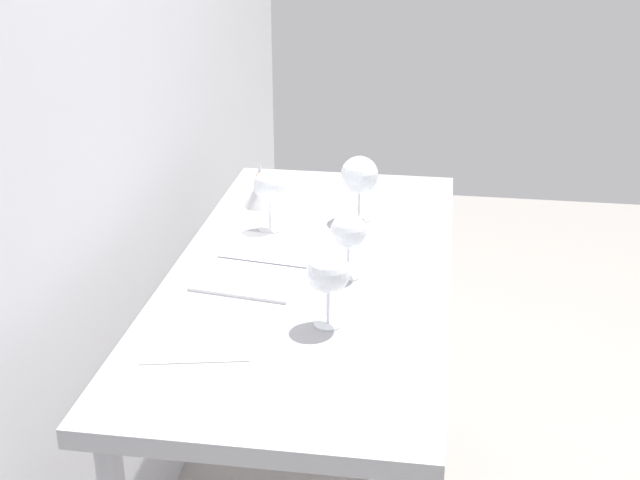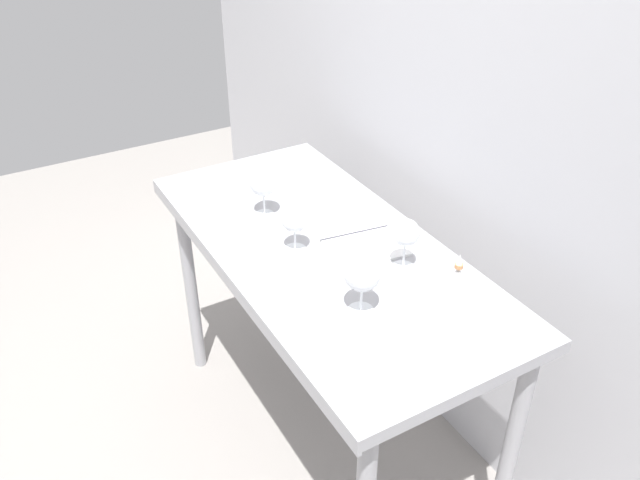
{
  "view_description": "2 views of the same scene",
  "coord_description": "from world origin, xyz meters",
  "px_view_note": "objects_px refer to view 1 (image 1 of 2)",
  "views": [
    {
      "loc": [
        -1.85,
        -0.3,
        1.78
      ],
      "look_at": [
        0.02,
        -0.02,
        0.96
      ],
      "focal_mm": 49.01,
      "sensor_mm": 36.0,
      "label": 1
    },
    {
      "loc": [
        1.49,
        -0.88,
        2.03
      ],
      "look_at": [
        0.01,
        -0.03,
        0.94
      ],
      "focal_mm": 37.05,
      "sensor_mm": 36.0,
      "label": 2
    }
  ],
  "objects_px": {
    "decanter_funnel": "(261,191)",
    "open_notebook": "(263,264)",
    "tasting_sheet_upper": "(197,344)",
    "wine_glass_far_right": "(270,187)",
    "wine_glass_near_center": "(348,233)",
    "wine_glass_near_left": "(328,274)",
    "wine_glass_near_right": "(359,176)"
  },
  "relations": [
    {
      "from": "decanter_funnel",
      "to": "open_notebook",
      "type": "bearing_deg",
      "value": -167.25
    },
    {
      "from": "open_notebook",
      "to": "tasting_sheet_upper",
      "type": "height_order",
      "value": "open_notebook"
    },
    {
      "from": "wine_glass_far_right",
      "to": "wine_glass_near_center",
      "type": "height_order",
      "value": "wine_glass_far_right"
    },
    {
      "from": "wine_glass_near_center",
      "to": "wine_glass_far_right",
      "type": "bearing_deg",
      "value": 43.6
    },
    {
      "from": "wine_glass_near_left",
      "to": "wine_glass_near_center",
      "type": "xyz_separation_m",
      "value": [
        0.24,
        -0.01,
        -0.01
      ]
    },
    {
      "from": "wine_glass_near_left",
      "to": "wine_glass_near_right",
      "type": "bearing_deg",
      "value": 0.02
    },
    {
      "from": "wine_glass_far_right",
      "to": "tasting_sheet_upper",
      "type": "relative_size",
      "value": 0.77
    },
    {
      "from": "wine_glass_far_right",
      "to": "tasting_sheet_upper",
      "type": "distance_m",
      "value": 0.62
    },
    {
      "from": "wine_glass_near_center",
      "to": "wine_glass_near_right",
      "type": "height_order",
      "value": "wine_glass_near_right"
    },
    {
      "from": "tasting_sheet_upper",
      "to": "wine_glass_near_center",
      "type": "bearing_deg",
      "value": -47.68
    },
    {
      "from": "wine_glass_far_right",
      "to": "open_notebook",
      "type": "bearing_deg",
      "value": -172.99
    },
    {
      "from": "wine_glass_far_right",
      "to": "wine_glass_near_center",
      "type": "bearing_deg",
      "value": -136.4
    },
    {
      "from": "wine_glass_near_right",
      "to": "wine_glass_far_right",
      "type": "bearing_deg",
      "value": 116.18
    },
    {
      "from": "wine_glass_near_left",
      "to": "wine_glass_near_right",
      "type": "xyz_separation_m",
      "value": [
        0.59,
        0.0,
        0.0
      ]
    },
    {
      "from": "wine_glass_far_right",
      "to": "tasting_sheet_upper",
      "type": "height_order",
      "value": "wine_glass_far_right"
    },
    {
      "from": "open_notebook",
      "to": "decanter_funnel",
      "type": "height_order",
      "value": "decanter_funnel"
    },
    {
      "from": "wine_glass_near_left",
      "to": "decanter_funnel",
      "type": "relative_size",
      "value": 1.32
    },
    {
      "from": "wine_glass_near_left",
      "to": "open_notebook",
      "type": "bearing_deg",
      "value": 36.37
    },
    {
      "from": "wine_glass_near_center",
      "to": "decanter_funnel",
      "type": "relative_size",
      "value": 1.22
    },
    {
      "from": "wine_glass_near_center",
      "to": "decanter_funnel",
      "type": "bearing_deg",
      "value": 35.51
    },
    {
      "from": "wine_glass_near_center",
      "to": "tasting_sheet_upper",
      "type": "relative_size",
      "value": 0.72
    },
    {
      "from": "open_notebook",
      "to": "decanter_funnel",
      "type": "bearing_deg",
      "value": 20.98
    },
    {
      "from": "open_notebook",
      "to": "tasting_sheet_upper",
      "type": "xyz_separation_m",
      "value": [
        -0.38,
        0.05,
        -0.0
      ]
    },
    {
      "from": "wine_glass_near_right",
      "to": "tasting_sheet_upper",
      "type": "bearing_deg",
      "value": 161.0
    },
    {
      "from": "wine_glass_near_center",
      "to": "tasting_sheet_upper",
      "type": "height_order",
      "value": "wine_glass_near_center"
    },
    {
      "from": "wine_glass_far_right",
      "to": "decanter_funnel",
      "type": "bearing_deg",
      "value": 20.03
    },
    {
      "from": "wine_glass_near_left",
      "to": "decanter_funnel",
      "type": "bearing_deg",
      "value": 23.29
    },
    {
      "from": "wine_glass_far_right",
      "to": "wine_glass_near_center",
      "type": "relative_size",
      "value": 1.07
    },
    {
      "from": "wine_glass_near_right",
      "to": "decanter_funnel",
      "type": "bearing_deg",
      "value": 78.11
    },
    {
      "from": "wine_glass_far_right",
      "to": "wine_glass_near_center",
      "type": "xyz_separation_m",
      "value": [
        -0.24,
        -0.23,
        -0.01
      ]
    },
    {
      "from": "wine_glass_far_right",
      "to": "decanter_funnel",
      "type": "height_order",
      "value": "wine_glass_far_right"
    },
    {
      "from": "open_notebook",
      "to": "tasting_sheet_upper",
      "type": "relative_size",
      "value": 1.77
    }
  ]
}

